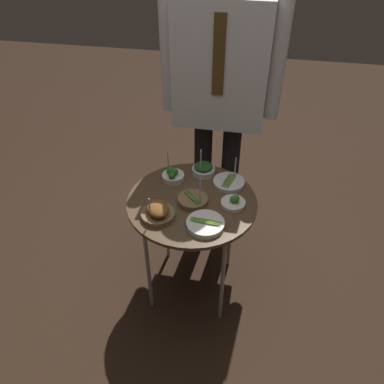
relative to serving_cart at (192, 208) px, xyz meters
The scene contains 10 objects.
ground_plane 0.59m from the serving_cart, ahead, with size 8.00×8.00×0.00m, color black.
serving_cart is the anchor object (origin of this frame).
bowl_asparagus_mid_right 0.06m from the serving_cart, 63.07° to the right, with size 0.14×0.14×0.15m.
bowl_broccoli_back_left 0.21m from the serving_cart, 131.52° to the left, with size 0.11×0.11×0.15m.
bowl_asparagus_back_right 0.23m from the serving_cart, 45.38° to the left, with size 0.16×0.16×0.14m.
bowl_asparagus_far_rim 0.20m from the serving_cart, 60.85° to the right, with size 0.17×0.17×0.03m.
bowl_spinach_front_center 0.24m from the serving_cart, 86.02° to the left, with size 0.12×0.12×0.16m.
bowl_roast_mid_left 0.21m from the serving_cart, 131.44° to the right, with size 0.15×0.16×0.13m.
bowl_broccoli_front_right 0.21m from the serving_cart, ahead, with size 0.12×0.12×0.06m.
waiter_figure 0.66m from the serving_cart, 83.13° to the left, with size 0.61×0.23×1.66m.
Camera 1 is at (0.26, -1.35, 1.78)m, focal length 35.00 mm.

